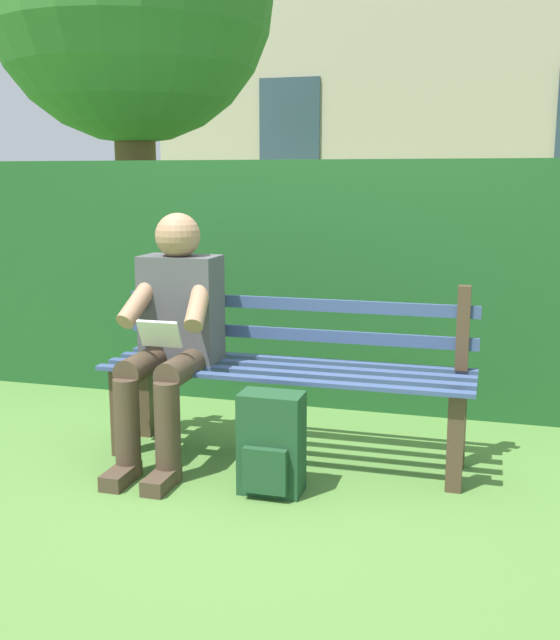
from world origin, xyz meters
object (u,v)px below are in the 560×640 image
person_seated (172,330)px  tree (122,7)px  backpack (271,444)px  park_bench (289,371)px

person_seated → tree: bearing=-60.2°
person_seated → backpack: (-0.58, 0.28, -0.42)m
person_seated → tree: (1.72, -3.00, 2.16)m
park_bench → tree: (2.26, -2.84, 2.37)m
person_seated → backpack: person_seated is taller
tree → backpack: tree is taller
person_seated → tree: 4.08m
backpack → person_seated: bearing=-25.8°
park_bench → backpack: bearing=95.4°
park_bench → person_seated: (0.54, 0.16, 0.20)m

